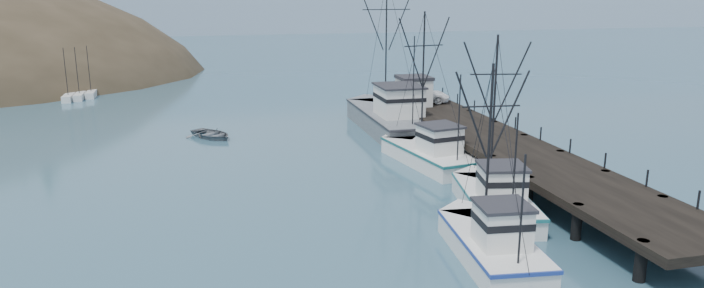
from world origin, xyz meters
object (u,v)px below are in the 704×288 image
object	(u,v)px
trawler_near	(493,198)
motorboat	(212,138)
work_vessel	(391,117)
pier_shed	(414,90)
trawler_mid	(490,242)
pickup_truck	(422,95)
trawler_far	(428,152)
pier	(493,141)

from	to	relation	value
trawler_near	motorboat	distance (m)	28.11
work_vessel	pier_shed	world-z (taller)	work_vessel
trawler_mid	work_vessel	distance (m)	28.76
trawler_near	work_vessel	distance (m)	22.51
pickup_truck	motorboat	world-z (taller)	pickup_truck
pier_shed	motorboat	xyz separation A→B (m)	(-19.08, -0.46, -3.42)
trawler_far	pier	bearing A→B (deg)	-11.17
work_vessel	trawler_far	bearing A→B (deg)	-93.36
trawler_mid	pier_shed	xyz separation A→B (m)	(6.55, 29.76, 2.60)
pickup_truck	trawler_far	bearing A→B (deg)	-179.20
trawler_near	pier	bearing A→B (deg)	63.84
pickup_truck	trawler_near	bearing A→B (deg)	-171.45
pier	work_vessel	bearing A→B (deg)	108.46
pier	motorboat	bearing A→B (deg)	147.02
trawler_near	trawler_mid	size ratio (longest dim) A/B	1.09
trawler_mid	trawler_far	size ratio (longest dim) A/B	0.85
trawler_near	motorboat	size ratio (longest dim) A/B	2.27
pier_shed	trawler_far	bearing A→B (deg)	-104.70
pier_shed	pickup_truck	xyz separation A→B (m)	(1.31, 1.22, -0.67)
trawler_mid	pier_shed	bearing A→B (deg)	77.59
pier	trawler_mid	xyz separation A→B (m)	(-8.05, -15.94, -0.87)
pickup_truck	pier	bearing A→B (deg)	-160.08
trawler_near	work_vessel	bearing A→B (deg)	88.24
pier	pier_shed	xyz separation A→B (m)	(-1.50, 13.82, 1.73)
trawler_near	trawler_mid	xyz separation A→B (m)	(-3.17, -6.00, -0.00)
pier	work_vessel	size ratio (longest dim) A/B	2.52
pier_shed	motorboat	bearing A→B (deg)	-178.63
trawler_mid	motorboat	size ratio (longest dim) A/B	2.09
pier	work_vessel	xyz separation A→B (m)	(-4.19, 12.56, -0.46)
trawler_mid	pier_shed	size ratio (longest dim) A/B	3.09
trawler_mid	pickup_truck	distance (m)	32.02
trawler_near	work_vessel	world-z (taller)	work_vessel
pickup_truck	motorboat	distance (m)	20.65
pier	trawler_near	world-z (taller)	trawler_near
pickup_truck	motorboat	bearing A→B (deg)	113.90
trawler_near	motorboat	world-z (taller)	trawler_near
motorboat	pier_shed	bearing A→B (deg)	-32.96
trawler_mid	pickup_truck	size ratio (longest dim) A/B	1.84
trawler_mid	trawler_far	bearing A→B (deg)	79.36
trawler_far	pier_shed	world-z (taller)	trawler_far
trawler_near	work_vessel	size ratio (longest dim) A/B	0.61
trawler_near	pickup_truck	world-z (taller)	trawler_near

